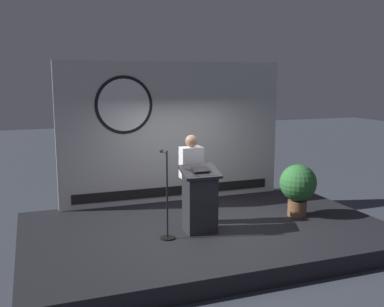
# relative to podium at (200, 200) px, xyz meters

# --- Properties ---
(ground_plane) EXTENTS (40.00, 40.00, 0.00)m
(ground_plane) POSITION_rel_podium_xyz_m (0.21, 0.22, -0.85)
(ground_plane) COLOR #383D47
(stage_platform) EXTENTS (6.40, 4.00, 0.30)m
(stage_platform) POSITION_rel_podium_xyz_m (0.21, 0.22, -0.70)
(stage_platform) COLOR black
(stage_platform) RESTS_ON ground
(banner_display) EXTENTS (4.87, 0.12, 2.97)m
(banner_display) POSITION_rel_podium_xyz_m (0.18, 2.06, 0.93)
(banner_display) COLOR silver
(banner_display) RESTS_ON stage_platform
(podium) EXTENTS (0.64, 0.49, 1.15)m
(podium) POSITION_rel_podium_xyz_m (0.00, 0.00, 0.00)
(podium) COLOR #26262B
(podium) RESTS_ON stage_platform
(speaker_person) EXTENTS (0.40, 0.26, 1.63)m
(speaker_person) POSITION_rel_podium_xyz_m (0.02, 0.48, 0.28)
(speaker_person) COLOR black
(speaker_person) RESTS_ON stage_platform
(microphone_stand) EXTENTS (0.24, 0.47, 1.48)m
(microphone_stand) POSITION_rel_podium_xyz_m (-0.63, -0.11, -0.04)
(microphone_stand) COLOR black
(microphone_stand) RESTS_ON stage_platform
(potted_plant) EXTENTS (0.70, 0.70, 1.00)m
(potted_plant) POSITION_rel_podium_xyz_m (2.09, 0.19, 0.05)
(potted_plant) COLOR brown
(potted_plant) RESTS_ON stage_platform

